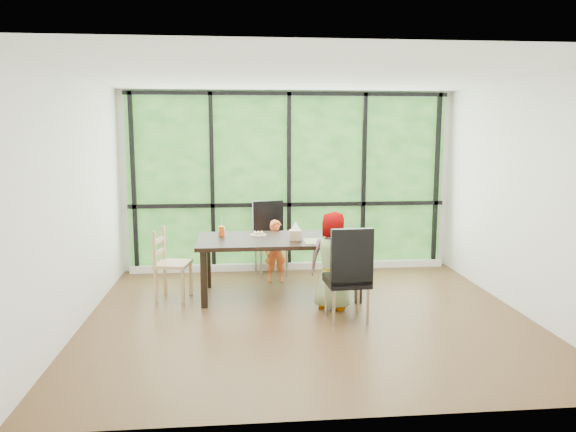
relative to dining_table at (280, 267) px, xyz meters
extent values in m
plane|color=black|center=(0.25, -0.85, -0.38)|extent=(5.00, 5.00, 0.00)
plane|color=silver|center=(0.25, 1.40, 0.98)|extent=(5.00, 0.00, 5.00)
cube|color=#204D1A|center=(0.25, 1.38, 0.98)|extent=(4.80, 0.02, 2.65)
cube|color=silver|center=(0.25, 1.30, -0.33)|extent=(4.80, 0.12, 0.10)
cube|color=black|center=(0.00, 0.00, 0.00)|extent=(2.14, 1.17, 0.75)
cube|color=black|center=(-0.05, 1.01, 0.17)|extent=(0.53, 0.53, 1.08)
cube|color=black|center=(0.67, -1.03, 0.17)|extent=(0.49, 0.49, 1.08)
cube|color=tan|center=(-1.35, -0.03, 0.08)|extent=(0.47, 0.48, 0.90)
imported|color=orange|center=(0.00, 0.63, 0.07)|extent=(0.32, 0.21, 0.88)
imported|color=slate|center=(0.61, -0.59, 0.21)|extent=(0.67, 0.56, 1.17)
cube|color=tan|center=(0.53, -0.26, 0.38)|extent=(0.48, 0.35, 0.01)
cylinder|color=white|center=(-0.26, 0.21, 0.38)|extent=(0.20, 0.20, 0.01)
cylinder|color=white|center=(0.60, -0.26, 0.38)|extent=(0.24, 0.24, 0.01)
cylinder|color=#DA4C0B|center=(-0.74, 0.22, 0.44)|extent=(0.08, 0.08, 0.13)
cylinder|color=green|center=(0.88, -0.30, 0.43)|extent=(0.07, 0.07, 0.11)
cylinder|color=white|center=(0.96, 0.07, 0.41)|extent=(0.08, 0.08, 0.08)
cube|color=tan|center=(0.19, -0.13, 0.44)|extent=(0.14, 0.14, 0.12)
cylinder|color=white|center=(-0.74, 0.22, 0.54)|extent=(0.01, 0.04, 0.20)
cylinder|color=pink|center=(0.88, -0.30, 0.53)|extent=(0.01, 0.04, 0.20)
cone|color=white|center=(0.19, -0.13, 0.55)|extent=(0.12, 0.12, 0.11)
camera|label=1|loc=(-0.53, -6.73, 1.71)|focal=33.58mm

